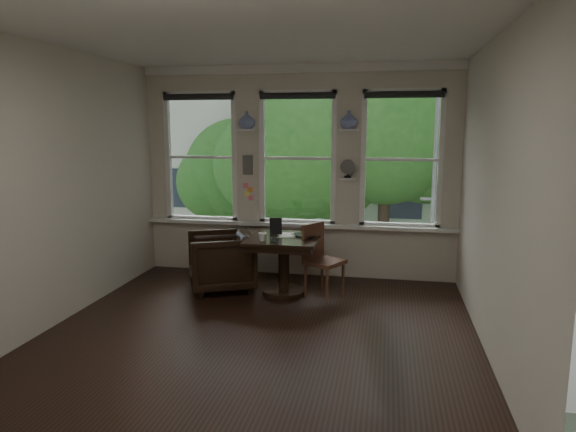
% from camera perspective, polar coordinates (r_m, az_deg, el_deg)
% --- Properties ---
extents(ground, '(4.50, 4.50, 0.00)m').
position_cam_1_polar(ground, '(5.60, -3.03, -12.63)').
color(ground, black).
rests_on(ground, ground).
extents(ceiling, '(4.50, 4.50, 0.00)m').
position_cam_1_polar(ceiling, '(5.25, -3.34, 19.28)').
color(ceiling, silver).
rests_on(ceiling, ground).
extents(wall_back, '(4.50, 0.00, 4.50)m').
position_cam_1_polar(wall_back, '(7.40, 1.11, 4.89)').
color(wall_back, beige).
rests_on(wall_back, ground).
extents(wall_front, '(4.50, 0.00, 4.50)m').
position_cam_1_polar(wall_front, '(3.11, -13.40, -2.26)').
color(wall_front, beige).
rests_on(wall_front, ground).
extents(wall_left, '(0.00, 4.50, 4.50)m').
position_cam_1_polar(wall_left, '(6.16, -23.94, 3.05)').
color(wall_left, beige).
rests_on(wall_left, ground).
extents(wall_right, '(0.00, 4.50, 4.50)m').
position_cam_1_polar(wall_right, '(5.15, 21.90, 2.01)').
color(wall_right, beige).
rests_on(wall_right, ground).
extents(window_left, '(1.10, 0.12, 1.90)m').
position_cam_1_polar(window_left, '(7.77, -9.55, 6.47)').
color(window_left, white).
rests_on(window_left, ground).
extents(window_center, '(1.10, 0.12, 1.90)m').
position_cam_1_polar(window_center, '(7.39, 1.11, 6.43)').
color(window_center, white).
rests_on(window_center, ground).
extents(window_right, '(1.10, 0.12, 1.90)m').
position_cam_1_polar(window_right, '(7.28, 12.49, 6.15)').
color(window_right, white).
rests_on(window_right, ground).
extents(shelf_left, '(0.26, 0.16, 0.03)m').
position_cam_1_polar(shelf_left, '(7.44, -4.60, 9.51)').
color(shelf_left, white).
rests_on(shelf_left, ground).
extents(shelf_right, '(0.26, 0.16, 0.03)m').
position_cam_1_polar(shelf_right, '(7.19, 6.76, 9.46)').
color(shelf_right, white).
rests_on(shelf_right, ground).
extents(intercom, '(0.14, 0.06, 0.28)m').
position_cam_1_polar(intercom, '(7.49, -4.49, 5.68)').
color(intercom, '#59544F').
rests_on(intercom, ground).
extents(sticky_notes, '(0.16, 0.01, 0.24)m').
position_cam_1_polar(sticky_notes, '(7.52, -4.44, 3.03)').
color(sticky_notes, pink).
rests_on(sticky_notes, ground).
extents(desk_fan, '(0.20, 0.20, 0.24)m').
position_cam_1_polar(desk_fan, '(7.19, 6.66, 4.92)').
color(desk_fan, '#59544F').
rests_on(desk_fan, ground).
extents(vase_left, '(0.24, 0.24, 0.25)m').
position_cam_1_polar(vase_left, '(7.44, -4.61, 10.58)').
color(vase_left, silver).
rests_on(vase_left, shelf_left).
extents(vase_right, '(0.24, 0.24, 0.25)m').
position_cam_1_polar(vase_right, '(7.19, 6.79, 10.57)').
color(vase_right, silver).
rests_on(vase_right, shelf_right).
extents(table, '(0.90, 0.90, 0.75)m').
position_cam_1_polar(table, '(6.64, -0.46, -5.55)').
color(table, black).
rests_on(table, ground).
extents(armchair_left, '(1.11, 1.10, 0.77)m').
position_cam_1_polar(armchair_left, '(6.89, -7.45, -5.00)').
color(armchair_left, black).
rests_on(armchair_left, ground).
extents(cushion_red, '(0.45, 0.45, 0.06)m').
position_cam_1_polar(cushion_red, '(6.87, -7.47, -4.48)').
color(cushion_red, maroon).
rests_on(cushion_red, armchair_left).
extents(side_chair_right, '(0.57, 0.57, 0.92)m').
position_cam_1_polar(side_chair_right, '(6.55, 4.09, -5.02)').
color(side_chair_right, '#472419').
rests_on(side_chair_right, ground).
extents(laptop, '(0.40, 0.36, 0.03)m').
position_cam_1_polar(laptop, '(6.54, 1.42, -2.30)').
color(laptop, black).
rests_on(laptop, table).
extents(mug, '(0.11, 0.11, 0.10)m').
position_cam_1_polar(mug, '(6.35, -2.85, -2.33)').
color(mug, white).
rests_on(mug, table).
extents(drinking_glass, '(0.12, 0.12, 0.09)m').
position_cam_1_polar(drinking_glass, '(6.25, -1.54, -2.56)').
color(drinking_glass, white).
rests_on(drinking_glass, table).
extents(tablet, '(0.18, 0.12, 0.22)m').
position_cam_1_polar(tablet, '(6.72, -1.37, -1.14)').
color(tablet, black).
rests_on(tablet, table).
extents(papers, '(0.28, 0.34, 0.00)m').
position_cam_1_polar(papers, '(6.68, -0.17, -2.14)').
color(papers, silver).
rests_on(papers, table).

